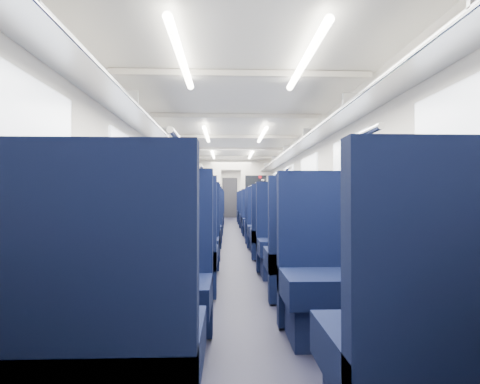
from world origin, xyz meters
name	(u,v)px	position (x,y,z in m)	size (l,w,h in m)	color
floor	(232,236)	(0.00, 0.00, 0.00)	(2.80, 18.00, 0.01)	black
ceiling	(233,147)	(0.00, 0.00, 2.35)	(2.80, 18.00, 0.01)	white
wall_left	(179,192)	(-1.40, 0.00, 1.18)	(0.02, 18.00, 2.35)	beige
dado_left	(180,223)	(-1.39, 0.00, 0.35)	(0.03, 17.90, 0.70)	black
wall_right	(285,192)	(1.40, 0.00, 1.18)	(0.02, 18.00, 2.35)	beige
dado_right	(285,223)	(1.39, 0.00, 0.35)	(0.03, 17.90, 0.70)	black
wall_far	(230,194)	(0.00, 9.00, 1.18)	(2.80, 0.02, 2.35)	beige
luggage_rack_left	(186,161)	(-1.21, 0.00, 1.97)	(0.36, 17.40, 0.18)	#B2B5BA
luggage_rack_right	(278,162)	(1.21, 0.00, 1.97)	(0.36, 17.40, 0.18)	#B2B5BA
windows	(233,182)	(0.00, -0.46, 1.42)	(2.78, 15.60, 0.75)	white
ceiling_fittings	(233,148)	(0.00, -0.26, 2.29)	(2.70, 16.06, 0.11)	silver
end_door	(230,198)	(0.00, 8.94, 1.00)	(0.75, 0.06, 2.00)	black
bulkhead	(231,191)	(0.00, 3.33, 1.23)	(2.80, 0.10, 2.35)	silver
seat_0	(55,361)	(-0.83, -8.29, 0.40)	(1.15, 0.64, 1.28)	black
seat_1	(480,364)	(0.83, -8.38, 0.40)	(1.15, 0.64, 1.28)	black
seat_2	(128,291)	(-0.83, -7.21, 0.40)	(1.15, 0.64, 1.28)	black
seat_3	(357,283)	(0.83, -7.02, 0.40)	(1.15, 0.64, 1.28)	black
seat_4	(162,259)	(-0.83, -5.87, 0.40)	(1.15, 0.64, 1.28)	black
seat_5	(323,261)	(0.83, -6.04, 0.40)	(1.15, 0.64, 1.28)	black
seat_6	(176,245)	(-0.83, -4.78, 0.40)	(1.15, 0.64, 1.28)	black
seat_7	(301,246)	(0.83, -4.89, 0.40)	(1.15, 0.64, 1.28)	black
seat_8	(185,237)	(-0.83, -3.71, 0.40)	(1.15, 0.64, 1.28)	black
seat_9	(285,235)	(0.83, -3.58, 0.40)	(1.15, 0.64, 1.28)	black
seat_10	(192,230)	(-0.83, -2.59, 0.40)	(1.15, 0.64, 1.28)	black
seat_11	(277,230)	(0.83, -2.55, 0.40)	(1.15, 0.64, 1.28)	black
seat_12	(197,226)	(-0.83, -1.40, 0.40)	(1.15, 0.64, 1.28)	black
seat_13	(271,226)	(0.83, -1.50, 0.40)	(1.15, 0.64, 1.28)	black
seat_14	(201,222)	(-0.83, -0.12, 0.40)	(1.15, 0.64, 1.28)	black
seat_15	(265,222)	(0.83, -0.20, 0.40)	(1.15, 0.64, 1.28)	black
seat_16	(203,219)	(-0.83, 0.95, 0.40)	(1.15, 0.64, 1.28)	black
seat_17	(261,219)	(0.83, 0.83, 0.40)	(1.15, 0.64, 1.28)	black
seat_18	(206,217)	(-0.83, 2.13, 0.40)	(1.15, 0.64, 1.28)	black
seat_19	(257,217)	(0.83, 2.17, 0.40)	(1.15, 0.64, 1.28)	black
seat_20	(209,214)	(-0.83, 4.07, 0.40)	(1.15, 0.64, 1.28)	black
seat_21	(253,214)	(0.83, 4.17, 0.40)	(1.15, 0.64, 1.28)	black
seat_22	(210,213)	(-0.83, 5.29, 0.40)	(1.15, 0.64, 1.28)	black
seat_23	(251,213)	(0.83, 5.20, 0.40)	(1.15, 0.64, 1.28)	black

